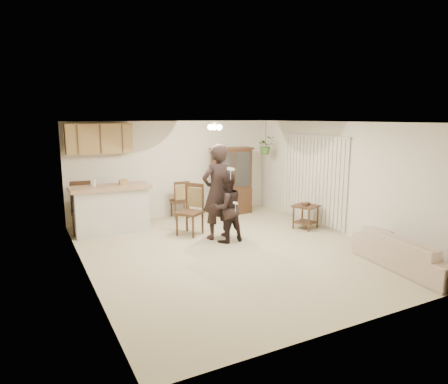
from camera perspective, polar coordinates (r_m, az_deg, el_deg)
name	(u,v)px	position (r m, az deg, el deg)	size (l,w,h in m)	color
floor	(233,250)	(7.98, 1.26, -8.33)	(6.50, 6.50, 0.00)	#C2B792
ceiling	(233,122)	(7.55, 1.34, 9.93)	(5.50, 6.50, 0.02)	silver
wall_back	(174,169)	(10.60, -7.17, 3.27)	(5.50, 0.02, 2.50)	silver
wall_front	(362,230)	(5.13, 19.05, -5.15)	(5.50, 0.02, 2.50)	silver
wall_left	(83,202)	(6.81, -19.46, -1.35)	(0.02, 6.50, 2.50)	silver
wall_right	(341,178)	(9.29, 16.37, 1.89)	(0.02, 6.50, 2.50)	silver
breakfast_bar	(111,211)	(9.38, -15.79, -2.67)	(1.60, 0.55, 1.00)	silver
bar_top	(110,187)	(9.27, -15.96, 0.64)	(1.75, 0.70, 0.08)	tan
upper_cabinets	(99,139)	(9.86, -17.41, 7.29)	(1.50, 0.34, 0.70)	olive
vertical_blinds	(313,180)	(9.94, 12.59, 1.74)	(0.06, 2.30, 2.10)	silver
ceiling_fixture	(215,126)	(8.71, -1.34, 9.36)	(0.36, 0.36, 0.20)	beige
hanging_plant	(265,145)	(10.82, 5.95, 6.64)	(0.43, 0.37, 0.48)	#2D4F1F
plant_cord	(266,133)	(10.80, 5.98, 8.36)	(0.01, 0.01, 0.65)	black
sofa	(410,248)	(7.66, 25.01, -7.30)	(1.87, 0.73, 0.73)	beige
adult	(217,197)	(8.55, -0.96, -0.79)	(0.66, 0.43, 1.80)	black
child	(227,210)	(8.34, 0.39, -2.66)	(0.66, 0.51, 1.35)	black
china_hutch	(232,181)	(10.75, 1.09, 1.51)	(1.14, 0.45, 1.80)	#3A2415
side_table	(306,216)	(9.60, 11.57, -3.45)	(0.66, 0.66, 0.62)	#3A2415
chair_bar	(84,219)	(9.56, -19.41, -3.69)	(0.57, 0.57, 1.17)	#3A2415
chair_hutch_left	(190,221)	(8.96, -4.91, -4.10)	(0.70, 0.70, 1.14)	#3A2415
chair_hutch_right	(180,207)	(10.54, -6.32, -2.13)	(0.46, 0.46, 0.98)	#3A2415
controller_adult	(231,169)	(8.06, 0.96, 3.31)	(0.05, 0.18, 0.05)	white
controller_child	(235,203)	(8.01, 1.65, -1.59)	(0.04, 0.13, 0.04)	white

